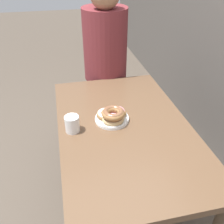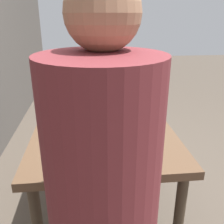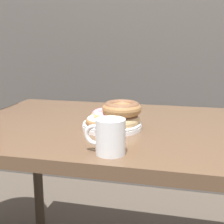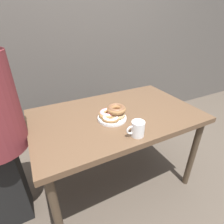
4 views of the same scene
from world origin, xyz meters
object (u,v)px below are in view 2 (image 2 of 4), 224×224
(person_figure, at_px, (103,197))
(coffee_mug, at_px, (150,109))
(donut_plate, at_px, (112,114))
(dining_table, at_px, (102,128))

(person_figure, bearing_deg, coffee_mug, -23.71)
(donut_plate, xyz_separation_m, person_figure, (-0.75, 0.11, 0.02))
(dining_table, bearing_deg, donut_plate, -135.95)
(dining_table, height_order, coffee_mug, coffee_mug)
(donut_plate, relative_size, coffee_mug, 1.94)
(dining_table, distance_m, person_figure, 0.83)
(dining_table, relative_size, donut_plate, 5.51)
(coffee_mug, xyz_separation_m, person_figure, (-0.80, 0.35, 0.01))
(coffee_mug, height_order, person_figure, person_figure)
(coffee_mug, bearing_deg, donut_plate, 100.29)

